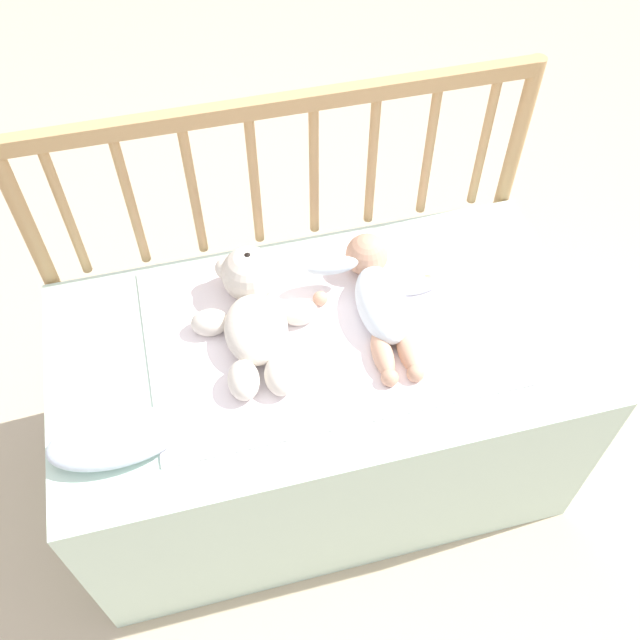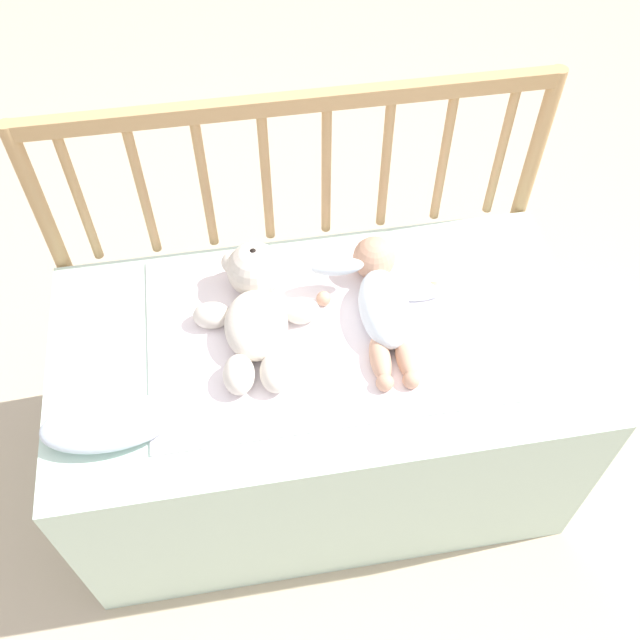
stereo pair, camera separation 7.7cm
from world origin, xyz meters
TOP-DOWN VIEW (x-y plane):
  - ground_plane at (0.00, 0.00)m, footprint 12.00×12.00m
  - crib_mattress at (0.00, 0.00)m, footprint 1.17×0.62m
  - crib_rail at (0.00, 0.33)m, footprint 1.17×0.04m
  - blanket at (0.02, 0.03)m, footprint 0.77×0.51m
  - teddy_bear at (-0.13, 0.08)m, footprint 0.28×0.37m
  - baby at (0.15, 0.06)m, footprint 0.30×0.39m
  - small_pillow at (-0.44, -0.15)m, footprint 0.26×0.12m

SIDE VIEW (x-z plane):
  - ground_plane at x=0.00m, z-range 0.00..0.00m
  - crib_mattress at x=0.00m, z-range 0.00..0.56m
  - blanket at x=0.02m, z-range 0.56..0.57m
  - small_pillow at x=-0.44m, z-range 0.56..0.62m
  - baby at x=0.15m, z-range 0.55..0.65m
  - teddy_bear at x=-0.13m, z-range 0.54..0.67m
  - crib_rail at x=0.00m, z-range 0.19..1.13m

